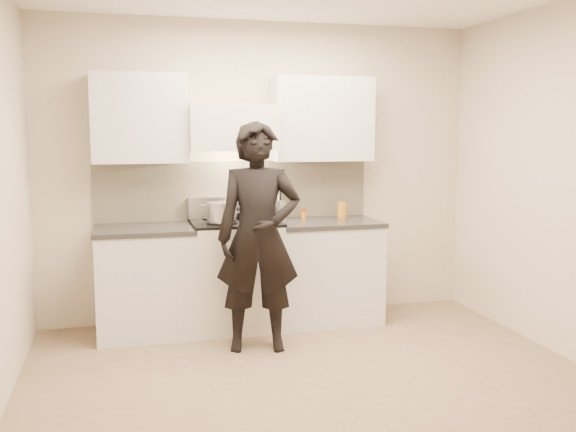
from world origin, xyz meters
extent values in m
plane|color=#8A7058|center=(0.00, 0.00, 0.00)|extent=(4.00, 4.00, 0.00)
cube|color=#C4B59D|center=(0.00, 1.75, 1.35)|extent=(4.00, 0.04, 2.70)
cube|color=#C4B59D|center=(0.00, -1.75, 1.35)|extent=(4.00, 0.04, 2.70)
cube|color=beige|center=(-0.25, 1.74, 1.19)|extent=(2.50, 0.02, 0.53)
cube|color=#B4B4B4|center=(-0.30, 1.70, 1.03)|extent=(0.76, 0.08, 0.20)
cube|color=silver|center=(-0.30, 1.55, 1.75)|extent=(0.76, 0.40, 0.40)
cylinder|color=#A5A5B6|center=(-0.30, 1.37, 1.57)|extent=(0.66, 0.02, 0.02)
cube|color=silver|center=(0.53, 1.58, 1.83)|extent=(0.90, 0.33, 0.75)
cube|color=silver|center=(-1.08, 1.58, 1.83)|extent=(0.80, 0.33, 0.75)
cube|color=beige|center=(0.13, 1.73, 1.10)|extent=(0.08, 0.01, 0.12)
cube|color=silver|center=(-0.30, 1.43, 0.46)|extent=(0.76, 0.65, 0.92)
cube|color=black|center=(-0.30, 1.43, 0.93)|extent=(0.76, 0.65, 0.02)
cube|color=#B8B8B8|center=(-0.14, 1.54, 0.95)|extent=(0.36, 0.34, 0.01)
cylinder|color=#A5A5B6|center=(-0.30, 1.13, 0.78)|extent=(0.62, 0.02, 0.02)
cylinder|color=black|center=(-0.48, 1.28, 0.95)|extent=(0.18, 0.18, 0.01)
cylinder|color=black|center=(-0.12, 1.28, 0.95)|extent=(0.18, 0.18, 0.01)
cylinder|color=black|center=(-0.48, 1.57, 0.95)|extent=(0.18, 0.18, 0.01)
cylinder|color=black|center=(-0.12, 1.57, 0.95)|extent=(0.18, 0.18, 0.01)
cube|color=silver|center=(0.53, 1.43, 0.44)|extent=(0.90, 0.65, 0.88)
cube|color=black|center=(0.53, 1.43, 0.90)|extent=(0.92, 0.67, 0.04)
cube|color=silver|center=(-1.08, 1.43, 0.44)|extent=(0.80, 0.65, 0.88)
cube|color=black|center=(-1.08, 1.43, 0.90)|extent=(0.82, 0.67, 0.04)
ellipsoid|color=#A5A5B6|center=(-0.17, 1.56, 1.06)|extent=(0.38, 0.38, 0.21)
torus|color=#A5A5B6|center=(-0.17, 1.56, 1.11)|extent=(0.40, 0.40, 0.02)
ellipsoid|color=beige|center=(-0.17, 1.56, 1.05)|extent=(0.22, 0.22, 0.10)
cylinder|color=white|center=(-0.23, 1.41, 1.18)|extent=(0.11, 0.27, 0.21)
cylinder|color=#A5A5B6|center=(-0.44, 1.30, 1.04)|extent=(0.28, 0.28, 0.17)
cube|color=#A5A5B6|center=(-0.58, 1.32, 1.10)|extent=(0.05, 0.03, 0.01)
cube|color=#A5A5B6|center=(-0.29, 1.28, 1.10)|extent=(0.05, 0.03, 0.01)
cylinder|color=#B4B4B4|center=(0.16, 1.67, 1.01)|extent=(0.12, 0.12, 0.17)
cylinder|color=black|center=(0.19, 1.67, 1.09)|extent=(0.01, 0.01, 0.30)
cylinder|color=white|center=(0.18, 1.69, 1.09)|extent=(0.01, 0.01, 0.30)
cylinder|color=#B4B4B4|center=(0.16, 1.70, 1.09)|extent=(0.01, 0.01, 0.30)
cylinder|color=black|center=(0.14, 1.69, 1.09)|extent=(0.01, 0.01, 0.30)
cylinder|color=#B4B4B4|center=(0.13, 1.67, 1.09)|extent=(0.01, 0.01, 0.30)
cylinder|color=white|center=(0.14, 1.65, 1.09)|extent=(0.01, 0.01, 0.30)
cylinder|color=black|center=(0.16, 1.64, 1.09)|extent=(0.01, 0.01, 0.30)
cylinder|color=#B4B4B4|center=(0.18, 1.65, 1.09)|extent=(0.01, 0.01, 0.30)
cylinder|color=orange|center=(0.37, 1.62, 0.95)|extent=(0.04, 0.04, 0.06)
cylinder|color=red|center=(0.37, 1.62, 1.00)|extent=(0.04, 0.04, 0.02)
cylinder|color=#BA761D|center=(0.73, 1.57, 0.99)|extent=(0.09, 0.09, 0.15)
imported|color=black|center=(-0.23, 0.81, 0.90)|extent=(0.72, 0.54, 1.79)
camera|label=1|loc=(-1.25, -4.02, 1.72)|focal=40.00mm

